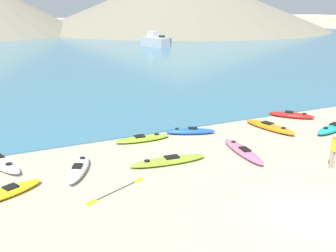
{
  "coord_description": "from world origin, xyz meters",
  "views": [
    {
      "loc": [
        -9.19,
        -8.17,
        6.57
      ],
      "look_at": [
        -0.71,
        9.4,
        0.5
      ],
      "focal_mm": 42.0,
      "sensor_mm": 36.0,
      "label": 1
    }
  ],
  "objects_px": {
    "kayak_on_sand_2": "(243,151)",
    "moored_boat_3": "(158,41)",
    "kayak_on_sand_3": "(291,115)",
    "person_near_foreground": "(334,149)",
    "kayak_on_sand_6": "(8,192)",
    "kayak_on_sand_4": "(333,128)",
    "kayak_on_sand_5": "(270,127)",
    "loose_paddle": "(116,191)",
    "moored_boat_2": "(155,41)",
    "kayak_on_sand_1": "(78,169)",
    "kayak_on_sand_7": "(190,131)",
    "kayak_on_sand_0": "(168,161)",
    "kayak_on_sand_8": "(142,139)"
  },
  "relations": [
    {
      "from": "kayak_on_sand_3",
      "to": "kayak_on_sand_5",
      "type": "xyz_separation_m",
      "value": [
        -2.76,
        -1.33,
        0.0
      ]
    },
    {
      "from": "person_near_foreground",
      "to": "moored_boat_3",
      "type": "xyz_separation_m",
      "value": [
        15.63,
        52.24,
        -0.35
      ]
    },
    {
      "from": "kayak_on_sand_2",
      "to": "kayak_on_sand_3",
      "type": "xyz_separation_m",
      "value": [
        6.27,
        3.71,
        0.02
      ]
    },
    {
      "from": "kayak_on_sand_4",
      "to": "kayak_on_sand_6",
      "type": "bearing_deg",
      "value": -178.8
    },
    {
      "from": "kayak_on_sand_0",
      "to": "kayak_on_sand_6",
      "type": "bearing_deg",
      "value": -178.71
    },
    {
      "from": "kayak_on_sand_6",
      "to": "kayak_on_sand_8",
      "type": "height_order",
      "value": "kayak_on_sand_6"
    },
    {
      "from": "kayak_on_sand_2",
      "to": "kayak_on_sand_5",
      "type": "relative_size",
      "value": 1.02
    },
    {
      "from": "loose_paddle",
      "to": "kayak_on_sand_7",
      "type": "bearing_deg",
      "value": 39.26
    },
    {
      "from": "person_near_foreground",
      "to": "moored_boat_2",
      "type": "distance_m",
      "value": 49.81
    },
    {
      "from": "kayak_on_sand_0",
      "to": "kayak_on_sand_4",
      "type": "xyz_separation_m",
      "value": [
        10.0,
        0.2,
        0.05
      ]
    },
    {
      "from": "kayak_on_sand_2",
      "to": "moored_boat_3",
      "type": "relative_size",
      "value": 0.59
    },
    {
      "from": "loose_paddle",
      "to": "kayak_on_sand_6",
      "type": "bearing_deg",
      "value": 159.31
    },
    {
      "from": "kayak_on_sand_6",
      "to": "kayak_on_sand_7",
      "type": "relative_size",
      "value": 1.03
    },
    {
      "from": "kayak_on_sand_4",
      "to": "kayak_on_sand_5",
      "type": "distance_m",
      "value": 3.38
    },
    {
      "from": "kayak_on_sand_2",
      "to": "loose_paddle",
      "type": "bearing_deg",
      "value": -170.8
    },
    {
      "from": "kayak_on_sand_2",
      "to": "kayak_on_sand_0",
      "type": "bearing_deg",
      "value": 172.45
    },
    {
      "from": "person_near_foreground",
      "to": "moored_boat_2",
      "type": "xyz_separation_m",
      "value": [
        13.21,
        48.02,
        0.02
      ]
    },
    {
      "from": "kayak_on_sand_1",
      "to": "moored_boat_3",
      "type": "xyz_separation_m",
      "value": [
        25.27,
        48.13,
        0.35
      ]
    },
    {
      "from": "kayak_on_sand_4",
      "to": "kayak_on_sand_5",
      "type": "xyz_separation_m",
      "value": [
        -2.92,
        1.71,
        -0.02
      ]
    },
    {
      "from": "loose_paddle",
      "to": "kayak_on_sand_8",
      "type": "bearing_deg",
      "value": 57.96
    },
    {
      "from": "person_near_foreground",
      "to": "kayak_on_sand_2",
      "type": "bearing_deg",
      "value": 128.95
    },
    {
      "from": "kayak_on_sand_3",
      "to": "person_near_foreground",
      "type": "bearing_deg",
      "value": -120.4
    },
    {
      "from": "person_near_foreground",
      "to": "kayak_on_sand_1",
      "type": "bearing_deg",
      "value": 156.95
    },
    {
      "from": "kayak_on_sand_8",
      "to": "moored_boat_2",
      "type": "height_order",
      "value": "moored_boat_2"
    },
    {
      "from": "kayak_on_sand_7",
      "to": "loose_paddle",
      "type": "height_order",
      "value": "kayak_on_sand_7"
    },
    {
      "from": "kayak_on_sand_4",
      "to": "moored_boat_3",
      "type": "height_order",
      "value": "moored_boat_3"
    },
    {
      "from": "kayak_on_sand_5",
      "to": "person_near_foreground",
      "type": "distance_m",
      "value": 5.48
    },
    {
      "from": "kayak_on_sand_1",
      "to": "kayak_on_sand_8",
      "type": "distance_m",
      "value": 4.55
    },
    {
      "from": "person_near_foreground",
      "to": "kayak_on_sand_5",
      "type": "bearing_deg",
      "value": 77.93
    },
    {
      "from": "kayak_on_sand_3",
      "to": "person_near_foreground",
      "type": "distance_m",
      "value": 7.73
    },
    {
      "from": "kayak_on_sand_0",
      "to": "kayak_on_sand_2",
      "type": "relative_size",
      "value": 1.01
    },
    {
      "from": "moored_boat_2",
      "to": "moored_boat_3",
      "type": "bearing_deg",
      "value": 60.18
    },
    {
      "from": "kayak_on_sand_0",
      "to": "kayak_on_sand_5",
      "type": "xyz_separation_m",
      "value": [
        7.08,
        1.9,
        0.03
      ]
    },
    {
      "from": "kayak_on_sand_0",
      "to": "moored_boat_2",
      "type": "height_order",
      "value": "moored_boat_2"
    },
    {
      "from": "kayak_on_sand_8",
      "to": "moored_boat_2",
      "type": "relative_size",
      "value": 0.47
    },
    {
      "from": "kayak_on_sand_7",
      "to": "moored_boat_2",
      "type": "height_order",
      "value": "moored_boat_2"
    },
    {
      "from": "kayak_on_sand_4",
      "to": "kayak_on_sand_8",
      "type": "relative_size",
      "value": 1.1
    },
    {
      "from": "moored_boat_2",
      "to": "moored_boat_3",
      "type": "distance_m",
      "value": 4.87
    },
    {
      "from": "kayak_on_sand_7",
      "to": "kayak_on_sand_4",
      "type": "bearing_deg",
      "value": -21.97
    },
    {
      "from": "person_near_foreground",
      "to": "loose_paddle",
      "type": "xyz_separation_m",
      "value": [
        -8.79,
        1.9,
        -0.86
      ]
    },
    {
      "from": "moored_boat_2",
      "to": "loose_paddle",
      "type": "xyz_separation_m",
      "value": [
        -22.0,
        -46.13,
        -0.87
      ]
    },
    {
      "from": "moored_boat_3",
      "to": "kayak_on_sand_3",
      "type": "bearing_deg",
      "value": -104.43
    },
    {
      "from": "kayak_on_sand_6",
      "to": "moored_boat_3",
      "type": "bearing_deg",
      "value": 60.21
    },
    {
      "from": "kayak_on_sand_0",
      "to": "kayak_on_sand_3",
      "type": "height_order",
      "value": "kayak_on_sand_3"
    },
    {
      "from": "loose_paddle",
      "to": "kayak_on_sand_0",
      "type": "bearing_deg",
      "value": 28.06
    },
    {
      "from": "kayak_on_sand_2",
      "to": "kayak_on_sand_7",
      "type": "bearing_deg",
      "value": 102.16
    },
    {
      "from": "kayak_on_sand_4",
      "to": "kayak_on_sand_1",
      "type": "bearing_deg",
      "value": 177.91
    },
    {
      "from": "kayak_on_sand_3",
      "to": "moored_boat_3",
      "type": "distance_m",
      "value": 47.08
    },
    {
      "from": "kayak_on_sand_1",
      "to": "kayak_on_sand_3",
      "type": "distance_m",
      "value": 13.78
    },
    {
      "from": "kayak_on_sand_1",
      "to": "moored_boat_3",
      "type": "bearing_deg",
      "value": 62.3
    }
  ]
}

